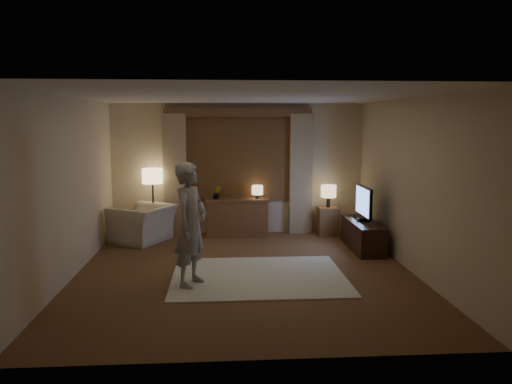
{
  "coord_description": "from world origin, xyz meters",
  "views": [
    {
      "loc": [
        -0.33,
        -7.19,
        2.24
      ],
      "look_at": [
        0.21,
        0.6,
        1.14
      ],
      "focal_mm": 35.0,
      "sensor_mm": 36.0,
      "label": 1
    }
  ],
  "objects": [
    {
      "name": "armchair",
      "position": [
        -1.82,
        2.1,
        0.34
      ],
      "size": [
        1.31,
        1.37,
        0.69
      ],
      "primitive_type": "imported",
      "rotation": [
        0.0,
        0.0,
        -2.06
      ],
      "color": "beige",
      "rests_on": "floor"
    },
    {
      "name": "tv_stand",
      "position": [
        2.15,
        1.28,
        0.25
      ],
      "size": [
        0.45,
        1.4,
        0.5
      ],
      "primitive_type": "cube",
      "color": "black",
      "rests_on": "floor"
    },
    {
      "name": "picture_frame",
      "position": [
        -0.03,
        2.5,
        0.8
      ],
      "size": [
        0.16,
        0.02,
        0.2
      ],
      "primitive_type": "cube",
      "color": "brown",
      "rests_on": "sideboard"
    },
    {
      "name": "rug",
      "position": [
        0.19,
        -0.2,
        0.01
      ],
      "size": [
        2.5,
        2.0,
        0.02
      ],
      "primitive_type": "cube",
      "color": "beige",
      "rests_on": "floor"
    },
    {
      "name": "table_lamp_side",
      "position": [
        1.77,
        2.45,
        0.87
      ],
      "size": [
        0.3,
        0.3,
        0.44
      ],
      "color": "black",
      "rests_on": "side_table"
    },
    {
      "name": "tv",
      "position": [
        2.15,
        1.28,
        0.84
      ],
      "size": [
        0.21,
        0.86,
        0.62
      ],
      "color": "black",
      "rests_on": "tv_stand"
    },
    {
      "name": "table_lamp_sideboard",
      "position": [
        0.37,
        2.5,
        0.9
      ],
      "size": [
        0.22,
        0.22,
        0.3
      ],
      "color": "black",
      "rests_on": "sideboard"
    },
    {
      "name": "side_table",
      "position": [
        1.77,
        2.45,
        0.28
      ],
      "size": [
        0.4,
        0.4,
        0.56
      ],
      "primitive_type": "cube",
      "color": "brown",
      "rests_on": "floor"
    },
    {
      "name": "person",
      "position": [
        -0.76,
        -0.52,
        0.86
      ],
      "size": [
        0.62,
        0.73,
        1.68
      ],
      "primitive_type": "imported",
      "rotation": [
        0.0,
        0.0,
        1.15
      ],
      "color": "gray",
      "rests_on": "rug"
    },
    {
      "name": "room",
      "position": [
        0.0,
        0.5,
        1.33
      ],
      "size": [
        5.04,
        5.54,
        2.64
      ],
      "color": "brown",
      "rests_on": "ground"
    },
    {
      "name": "plant",
      "position": [
        -0.43,
        2.5,
        0.85
      ],
      "size": [
        0.17,
        0.13,
        0.3
      ],
      "primitive_type": "imported",
      "color": "#999999",
      "rests_on": "sideboard"
    },
    {
      "name": "floor_lamp",
      "position": [
        -1.67,
        2.49,
        1.13
      ],
      "size": [
        0.39,
        0.39,
        1.35
      ],
      "color": "black",
      "rests_on": "floor"
    },
    {
      "name": "sideboard",
      "position": [
        -0.03,
        2.5,
        0.35
      ],
      "size": [
        1.2,
        0.4,
        0.7
      ],
      "primitive_type": "cube",
      "color": "brown",
      "rests_on": "floor"
    }
  ]
}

